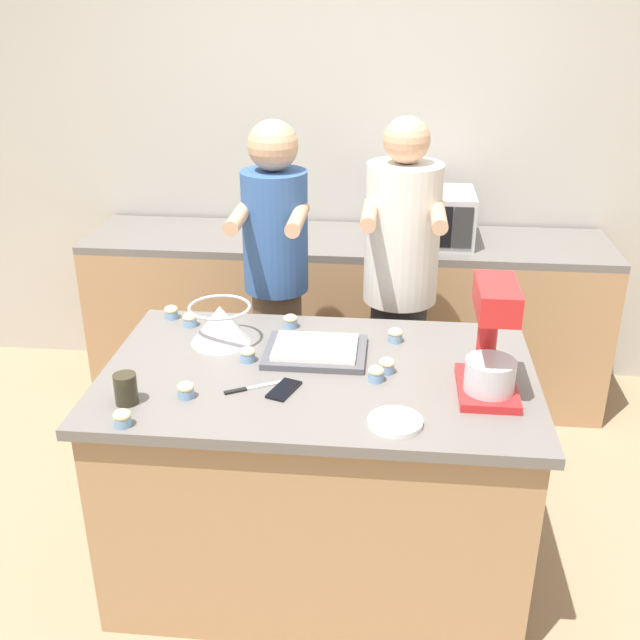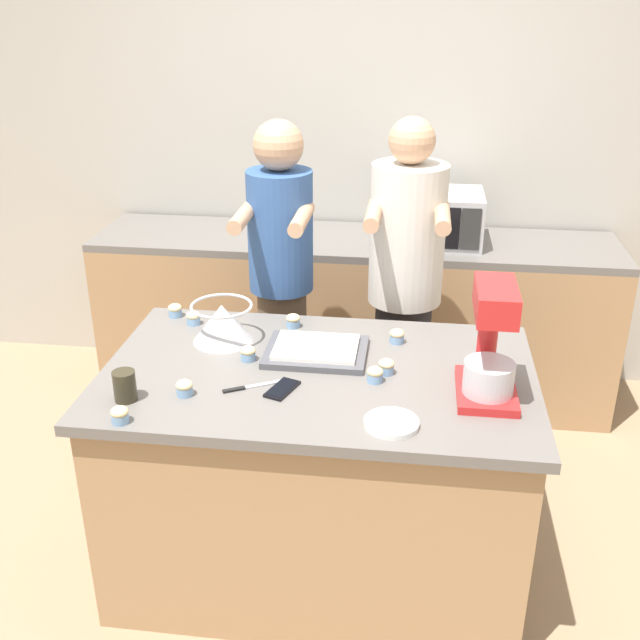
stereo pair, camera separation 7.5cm
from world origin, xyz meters
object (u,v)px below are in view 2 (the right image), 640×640
at_px(cupcake_2, 120,415).
at_px(cupcake_7, 248,353).
at_px(cupcake_8, 293,320).
at_px(person_left, 281,289).
at_px(cupcake_6, 193,318).
at_px(person_right, 404,296).
at_px(baking_tray, 316,350).
at_px(stand_mixer, 490,348).
at_px(microwave_oven, 435,217).
at_px(small_plate, 391,423).
at_px(cupcake_0, 375,374).
at_px(cell_phone, 282,389).
at_px(cupcake_3, 184,388).
at_px(cupcake_5, 386,366).
at_px(knife, 249,387).
at_px(cupcake_4, 175,310).
at_px(cupcake_1, 397,336).
at_px(mixing_bowl, 222,322).
at_px(drinking_glass, 125,386).

height_order(cupcake_2, cupcake_7, same).
bearing_deg(cupcake_8, person_left, 107.07).
distance_m(person_left, cupcake_6, 0.51).
distance_m(person_right, cupcake_6, 0.95).
bearing_deg(cupcake_7, baking_tray, 17.35).
bearing_deg(cupcake_2, stand_mixer, 15.93).
bearing_deg(baking_tray, microwave_oven, 71.26).
bearing_deg(cupcake_7, small_plate, -34.96).
bearing_deg(cupcake_0, small_plate, -75.85).
bearing_deg(small_plate, cupcake_8, 121.77).
xyz_separation_m(cell_phone, small_plate, (0.38, -0.18, 0.00)).
distance_m(stand_mixer, cupcake_8, 0.89).
relative_size(cupcake_3, cupcake_7, 1.00).
bearing_deg(person_left, cupcake_0, -59.13).
relative_size(stand_mixer, cupcake_5, 7.01).
bearing_deg(small_plate, knife, 160.29).
relative_size(microwave_oven, cupcake_4, 8.34).
bearing_deg(stand_mixer, cell_phone, -174.85).
distance_m(person_right, cupcake_8, 0.59).
bearing_deg(cupcake_8, cupcake_0, -49.06).
relative_size(microwave_oven, cupcake_2, 8.34).
bearing_deg(knife, microwave_oven, 68.11).
bearing_deg(microwave_oven, stand_mixer, -83.69).
relative_size(cupcake_7, cupcake_8, 1.00).
distance_m(baking_tray, cell_phone, 0.30).
xyz_separation_m(microwave_oven, small_plate, (-0.14, -1.78, -0.16)).
bearing_deg(cupcake_0, person_right, 84.31).
distance_m(cupcake_5, cupcake_6, 0.87).
height_order(person_right, cell_phone, person_right).
bearing_deg(cupcake_1, small_plate, -89.38).
distance_m(person_right, knife, 1.04).
distance_m(baking_tray, cupcake_7, 0.26).
bearing_deg(knife, mixing_bowl, 117.22).
xyz_separation_m(baking_tray, cupcake_8, (-0.13, 0.24, 0.01)).
bearing_deg(baking_tray, cupcake_7, -162.65).
bearing_deg(cupcake_5, cupcake_7, 175.79).
bearing_deg(mixing_bowl, cupcake_7, -48.53).
xyz_separation_m(cupcake_2, cupcake_8, (0.43, 0.79, 0.00)).
bearing_deg(cupcake_2, cupcake_8, 61.62).
height_order(baking_tray, drinking_glass, drinking_glass).
xyz_separation_m(stand_mixer, cupcake_4, (-1.25, 0.50, -0.15)).
xyz_separation_m(microwave_oven, cupcake_7, (-0.69, -1.39, -0.14)).
xyz_separation_m(person_right, baking_tray, (-0.31, -0.63, 0.02)).
distance_m(small_plate, cupcake_6, 1.08).
bearing_deg(stand_mixer, person_left, 135.55).
relative_size(person_left, small_plate, 9.36).
xyz_separation_m(cupcake_0, cupcake_5, (0.04, 0.07, 0.00)).
height_order(stand_mixer, cell_phone, stand_mixer).
distance_m(person_right, small_plate, 1.09).
bearing_deg(microwave_oven, cupcake_2, -118.17).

